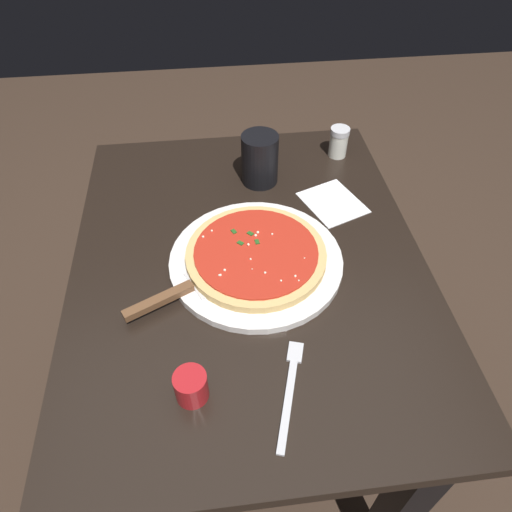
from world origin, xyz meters
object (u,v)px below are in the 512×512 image
serving_plate (256,260)px  fork (290,387)px  napkin_folded_right (333,203)px  cup_small_sauce (191,386)px  pizza_server (180,292)px  cup_tall_drink (260,159)px  parmesan_shaker (339,142)px  pizza (256,254)px

serving_plate → fork: 0.27m
serving_plate → napkin_folded_right: size_ratio=2.52×
fork → cup_small_sauce: bearing=-92.5°
pizza_server → napkin_folded_right: pizza_server is taller
napkin_folded_right → pizza_server: bearing=-55.4°
cup_tall_drink → cup_small_sauce: size_ratio=2.29×
cup_small_sauce → napkin_folded_right: cup_small_sauce is taller
cup_small_sauce → napkin_folded_right: 0.53m
cup_small_sauce → napkin_folded_right: bearing=142.9°
pizza_server → napkin_folded_right: (-0.23, 0.33, -0.02)m
cup_tall_drink → napkin_folded_right: size_ratio=0.89×
cup_tall_drink → napkin_folded_right: bearing=56.2°
serving_plate → napkin_folded_right: (-0.16, 0.19, -0.01)m
cup_tall_drink → parmesan_shaker: cup_tall_drink is taller
serving_plate → pizza_server: pizza_server is taller
napkin_folded_right → fork: size_ratio=0.72×
napkin_folded_right → serving_plate: bearing=-49.8°
napkin_folded_right → cup_small_sauce: bearing=-37.1°
cup_small_sauce → serving_plate: bearing=153.8°
parmesan_shaker → pizza_server: bearing=-43.3°
pizza → parmesan_shaker: parmesan_shaker is taller
fork → parmesan_shaker: size_ratio=2.47×
cup_small_sauce → fork: size_ratio=0.28×
serving_plate → cup_tall_drink: (-0.26, 0.04, 0.05)m
cup_small_sauce → parmesan_shaker: parmesan_shaker is taller
fork → pizza_server: bearing=-139.8°
napkin_folded_right → fork: fork is taller
serving_plate → fork: serving_plate is taller
pizza → pizza_server: size_ratio=1.23×
pizza → pizza_server: bearing=-63.9°
pizza_server → cup_small_sauce: bearing=4.9°
parmesan_shaker → napkin_folded_right: bearing=-16.4°
cup_tall_drink → serving_plate: bearing=-8.6°
pizza_server → cup_tall_drink: 0.38m
napkin_folded_right → parmesan_shaker: (-0.18, 0.05, 0.04)m
serving_plate → pizza: 0.02m
pizza → parmesan_shaker: 0.42m
serving_plate → pizza: (-0.00, -0.00, 0.02)m
pizza → napkin_folded_right: size_ratio=2.03×
pizza_server → napkin_folded_right: 0.41m
pizza_server → fork: pizza_server is taller
pizza_server → pizza: bearing=116.1°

